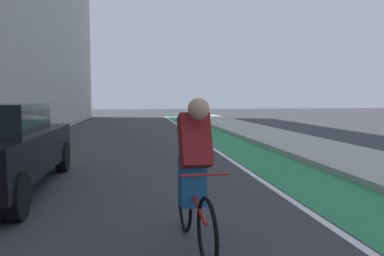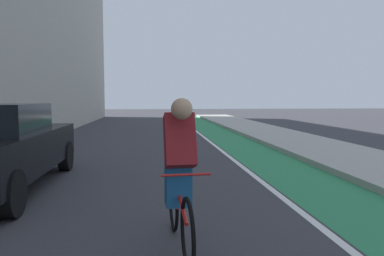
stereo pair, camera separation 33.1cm
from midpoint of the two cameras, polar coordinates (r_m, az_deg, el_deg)
The scene contains 5 objects.
ground_plane at distance 10.90m, azimuth -5.37°, elevation -3.87°, with size 84.37×84.37×0.00m, color #38383D.
bike_lane_paint at distance 13.26m, azimuth 7.74°, elevation -2.35°, with size 1.60×38.35×0.00m, color #2D8451.
lane_divider_stripe at distance 13.08m, azimuth 3.90°, elevation -2.41°, with size 0.12×38.35×0.00m, color white.
sidewalk_right at distance 13.92m, azimuth 16.38°, elevation -1.87°, with size 2.71×38.35×0.14m, color #A8A59E.
cyclist_mid at distance 3.94m, azimuth 0.43°, elevation -7.25°, with size 0.48×1.75×1.63m.
Camera 2 is at (0.04, 4.38, 1.63)m, focal length 33.96 mm.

